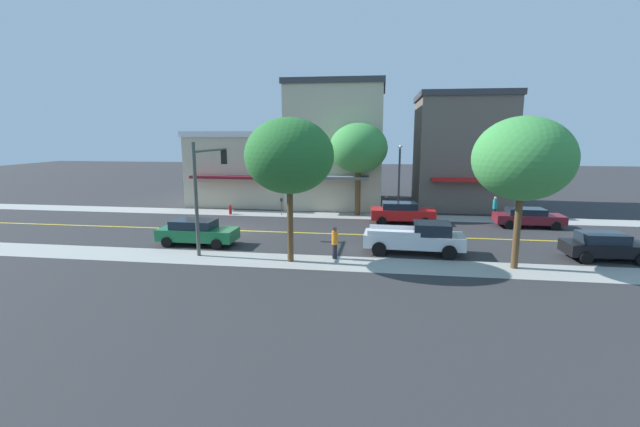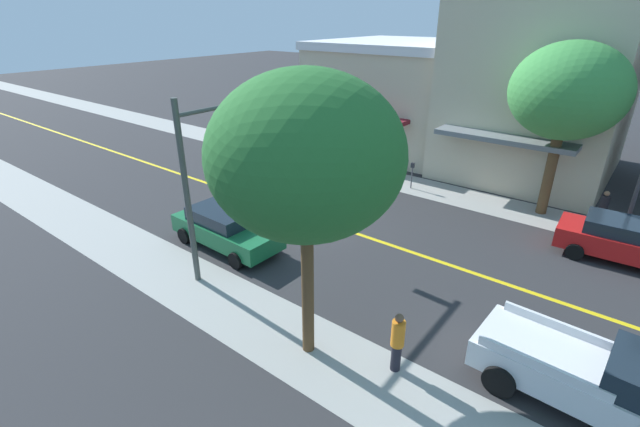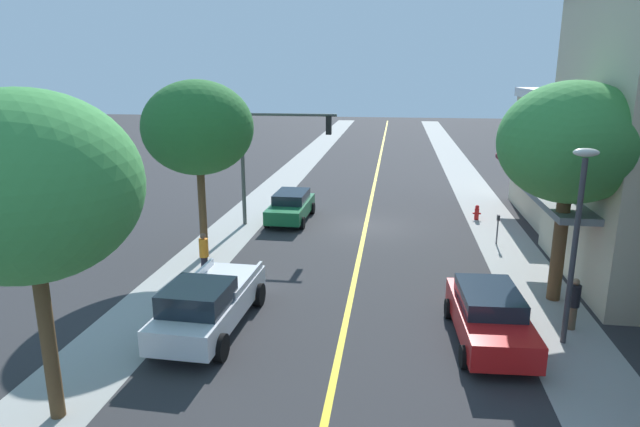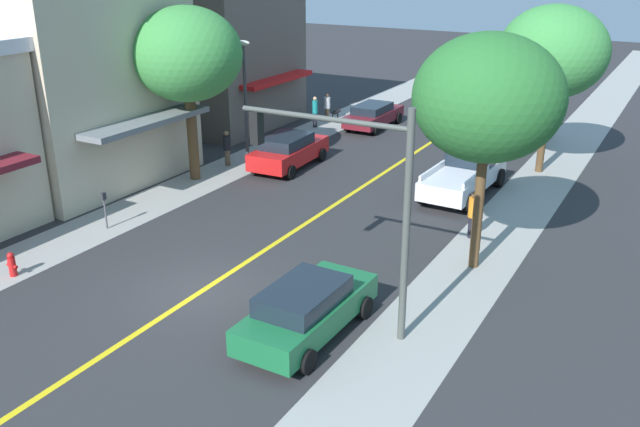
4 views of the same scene
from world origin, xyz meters
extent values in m
plane|color=#2D2D30|center=(0.00, 0.00, 0.00)|extent=(140.00, 140.00, 0.00)
cube|color=#9E9E99|center=(-6.71, 0.00, 0.00)|extent=(2.65, 126.00, 0.01)
cube|color=#9E9E99|center=(6.71, 0.00, 0.00)|extent=(2.65, 126.00, 0.01)
cube|color=yellow|center=(0.00, 0.00, 0.00)|extent=(0.20, 126.00, 0.00)
cube|color=beige|center=(-13.56, -2.85, 3.20)|extent=(9.94, 9.29, 6.41)
cube|color=silver|center=(-13.56, -2.85, 6.66)|extent=(10.24, 9.59, 0.50)
cube|color=maroon|center=(-8.00, -2.85, 2.94)|extent=(1.19, 7.06, 0.24)
cube|color=slate|center=(-7.50, 6.16, 3.08)|extent=(1.38, 6.46, 0.24)
cylinder|color=brown|center=(6.70, 5.75, 1.94)|extent=(0.33, 0.33, 3.87)
ellipsoid|color=#286B2D|center=(6.70, 5.75, 5.59)|extent=(4.59, 4.59, 3.90)
cylinder|color=brown|center=(6.24, 17.22, 1.86)|extent=(0.34, 0.34, 3.72)
ellipsoid|color=#3D8E42|center=(6.24, 17.22, 5.52)|extent=(4.80, 4.80, 4.08)
cylinder|color=brown|center=(-7.14, 8.50, 1.90)|extent=(0.46, 0.46, 3.79)
ellipsoid|color=#3D8E42|center=(-7.14, 8.50, 5.57)|extent=(4.75, 4.75, 4.03)
cylinder|color=red|center=(-5.91, -2.15, 0.32)|extent=(0.24, 0.24, 0.64)
sphere|color=red|center=(-5.91, -2.15, 0.71)|extent=(0.22, 0.22, 0.22)
cylinder|color=red|center=(-6.08, -2.15, 0.35)|extent=(0.10, 0.10, 0.10)
cylinder|color=red|center=(-5.74, -2.15, 0.35)|extent=(0.10, 0.10, 0.10)
cylinder|color=#4C4C51|center=(-6.24, 2.21, 0.58)|extent=(0.07, 0.07, 1.15)
cube|color=#2D2D33|center=(-6.24, 2.21, 1.28)|extent=(0.12, 0.18, 0.26)
cylinder|color=#474C47|center=(6.37, 0.44, 3.14)|extent=(0.20, 0.20, 6.27)
cylinder|color=#474C47|center=(3.94, 0.44, 5.75)|extent=(4.86, 0.14, 0.14)
cube|color=black|center=(1.91, 0.44, 5.25)|extent=(0.26, 0.32, 0.90)
sphere|color=red|center=(1.91, 0.44, 5.55)|extent=(0.20, 0.20, 0.20)
sphere|color=yellow|center=(1.91, 0.44, 5.25)|extent=(0.20, 0.20, 0.20)
sphere|color=green|center=(1.91, 0.44, 4.95)|extent=(0.20, 0.20, 0.20)
cylinder|color=#38383D|center=(-6.56, 11.83, 2.78)|extent=(0.16, 0.16, 5.56)
ellipsoid|color=silver|center=(-6.56, 11.83, 5.71)|extent=(0.70, 0.36, 0.24)
cube|color=red|center=(-4.33, 12.09, 0.70)|extent=(2.13, 4.85, 0.77)
cube|color=#19232D|center=(-4.32, 11.85, 1.34)|extent=(1.79, 2.65, 0.50)
cylinder|color=black|center=(-5.36, 13.61, 0.32)|extent=(0.25, 0.65, 0.64)
cylinder|color=black|center=(-3.46, 13.71, 0.32)|extent=(0.25, 0.65, 0.64)
cylinder|color=black|center=(-5.20, 10.47, 0.32)|extent=(0.25, 0.65, 0.64)
cylinder|color=black|center=(-3.31, 10.57, 0.32)|extent=(0.25, 0.65, 0.64)
cube|color=#196638|center=(4.09, -0.59, 0.67)|extent=(1.94, 4.77, 0.70)
cube|color=#19232D|center=(4.09, -0.83, 1.28)|extent=(1.67, 2.59, 0.52)
cylinder|color=black|center=(3.19, 0.99, 0.32)|extent=(0.23, 0.64, 0.64)
cylinder|color=black|center=(5.04, 0.96, 0.32)|extent=(0.23, 0.64, 0.64)
cylinder|color=black|center=(3.14, -2.14, 0.32)|extent=(0.23, 0.64, 0.64)
cylinder|color=black|center=(4.99, -2.17, 0.32)|extent=(0.23, 0.64, 0.64)
cube|color=silver|center=(4.14, 12.33, 0.77)|extent=(2.17, 5.61, 0.74)
cube|color=#19232D|center=(4.18, 13.33, 1.47)|extent=(1.88, 2.06, 0.66)
cube|color=silver|center=(3.20, 11.26, 1.26)|extent=(0.21, 2.88, 0.24)
cube|color=silver|center=(5.00, 11.19, 1.26)|extent=(0.21, 2.88, 0.24)
cylinder|color=black|center=(3.23, 14.25, 0.40)|extent=(0.31, 0.81, 0.80)
cylinder|color=black|center=(5.20, 14.18, 0.40)|extent=(0.31, 0.81, 0.80)
cylinder|color=black|center=(3.09, 10.48, 0.40)|extent=(0.31, 0.81, 0.80)
cylinder|color=black|center=(5.05, 10.41, 0.40)|extent=(0.31, 0.81, 0.80)
cylinder|color=black|center=(5.89, 8.03, 0.40)|extent=(0.26, 0.26, 0.80)
cylinder|color=orange|center=(5.89, 8.03, 1.17)|extent=(0.35, 0.35, 0.73)
sphere|color=brown|center=(5.89, 8.03, 1.65)|extent=(0.23, 0.23, 0.23)
cylinder|color=brown|center=(-7.06, 10.86, 0.38)|extent=(0.27, 0.27, 0.77)
cylinder|color=black|center=(-7.06, 10.86, 1.12)|extent=(0.35, 0.35, 0.70)
sphere|color=#936B4C|center=(-7.06, 10.86, 1.58)|extent=(0.22, 0.22, 0.22)
camera|label=1|loc=(28.41, 10.47, 6.70)|focal=24.18mm
camera|label=2|loc=(14.07, 11.93, 8.54)|focal=24.70mm
camera|label=3|loc=(-1.40, 27.48, 7.85)|focal=30.65mm
camera|label=4|loc=(12.28, -14.53, 9.81)|focal=38.47mm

